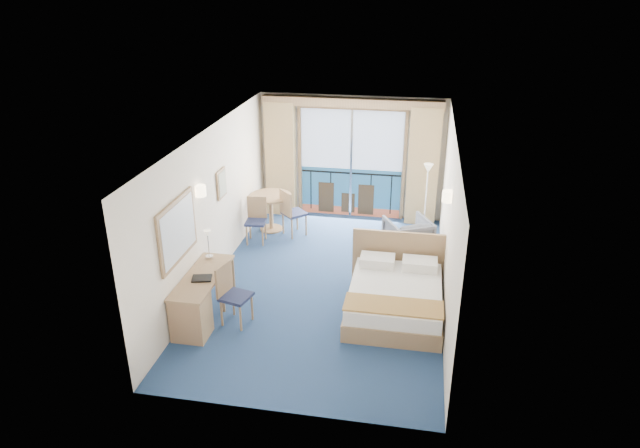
# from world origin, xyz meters

# --- Properties ---
(floor) EXTENTS (6.50, 6.50, 0.00)m
(floor) POSITION_xyz_m (0.00, 0.00, 0.00)
(floor) COLOR navy
(floor) RESTS_ON ground
(room_walls) EXTENTS (4.04, 6.54, 2.72)m
(room_walls) POSITION_xyz_m (0.00, 0.00, 1.78)
(room_walls) COLOR white
(room_walls) RESTS_ON ground
(balcony_door) EXTENTS (2.36, 0.03, 2.52)m
(balcony_door) POSITION_xyz_m (-0.01, 3.22, 1.14)
(balcony_door) COLOR navy
(balcony_door) RESTS_ON room_walls
(curtain_left) EXTENTS (0.65, 0.22, 2.55)m
(curtain_left) POSITION_xyz_m (-1.55, 3.07, 1.28)
(curtain_left) COLOR tan
(curtain_left) RESTS_ON room_walls
(curtain_right) EXTENTS (0.65, 0.22, 2.55)m
(curtain_right) POSITION_xyz_m (1.55, 3.07, 1.28)
(curtain_right) COLOR tan
(curtain_right) RESTS_ON room_walls
(pelmet) EXTENTS (3.80, 0.25, 0.18)m
(pelmet) POSITION_xyz_m (0.00, 3.10, 2.58)
(pelmet) COLOR #A38458
(pelmet) RESTS_ON room_walls
(mirror) EXTENTS (0.05, 1.25, 0.95)m
(mirror) POSITION_xyz_m (-1.97, -1.50, 1.55)
(mirror) COLOR #A38458
(mirror) RESTS_ON room_walls
(wall_print) EXTENTS (0.04, 0.42, 0.52)m
(wall_print) POSITION_xyz_m (-1.97, 0.45, 1.60)
(wall_print) COLOR #A38458
(wall_print) RESTS_ON room_walls
(sconce_left) EXTENTS (0.18, 0.18, 0.18)m
(sconce_left) POSITION_xyz_m (-1.94, -0.60, 1.85)
(sconce_left) COLOR #FFE3B2
(sconce_left) RESTS_ON room_walls
(sconce_right) EXTENTS (0.18, 0.18, 0.18)m
(sconce_right) POSITION_xyz_m (1.94, -0.15, 1.85)
(sconce_right) COLOR #FFE3B2
(sconce_right) RESTS_ON room_walls
(bed) EXTENTS (1.62, 1.93, 1.02)m
(bed) POSITION_xyz_m (1.24, -0.67, 0.29)
(bed) COLOR #A38458
(bed) RESTS_ON ground
(nightstand) EXTENTS (0.46, 0.44, 0.60)m
(nightstand) POSITION_xyz_m (1.75, 0.56, 0.30)
(nightstand) COLOR #A58257
(nightstand) RESTS_ON ground
(phone) EXTENTS (0.21, 0.18, 0.08)m
(phone) POSITION_xyz_m (1.79, 0.53, 0.64)
(phone) COLOR white
(phone) RESTS_ON nightstand
(armchair) EXTENTS (1.06, 1.07, 0.73)m
(armchair) POSITION_xyz_m (1.35, 1.49, 0.37)
(armchair) COLOR #4A4D59
(armchair) RESTS_ON ground
(floor_lamp) EXTENTS (0.21, 0.21, 1.52)m
(floor_lamp) POSITION_xyz_m (1.65, 2.54, 1.15)
(floor_lamp) COLOR silver
(floor_lamp) RESTS_ON ground
(desk) EXTENTS (0.54, 1.57, 0.74)m
(desk) POSITION_xyz_m (-1.72, -1.78, 0.41)
(desk) COLOR #A38458
(desk) RESTS_ON ground
(desk_chair) EXTENTS (0.52, 0.51, 0.98)m
(desk_chair) POSITION_xyz_m (-1.25, -1.41, 0.55)
(desk_chair) COLOR #20284C
(desk_chair) RESTS_ON ground
(folder) EXTENTS (0.35, 0.29, 0.03)m
(folder) POSITION_xyz_m (-1.68, -1.45, 0.75)
(folder) COLOR black
(folder) RESTS_ON desk
(desk_lamp) EXTENTS (0.13, 0.13, 0.48)m
(desk_lamp) POSITION_xyz_m (-1.82, -0.75, 1.09)
(desk_lamp) COLOR silver
(desk_lamp) RESTS_ON desk
(round_table) EXTENTS (0.87, 0.87, 0.79)m
(round_table) POSITION_xyz_m (-1.55, 2.12, 0.60)
(round_table) COLOR #A38458
(round_table) RESTS_ON ground
(table_chair_a) EXTENTS (0.61, 0.61, 1.00)m
(table_chair_a) POSITION_xyz_m (-1.07, 1.91, 0.56)
(table_chair_a) COLOR #20284C
(table_chair_a) RESTS_ON ground
(table_chair_b) EXTENTS (0.43, 0.44, 0.93)m
(table_chair_b) POSITION_xyz_m (-1.70, 1.54, 0.52)
(table_chair_b) COLOR #20284C
(table_chair_b) RESTS_ON ground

